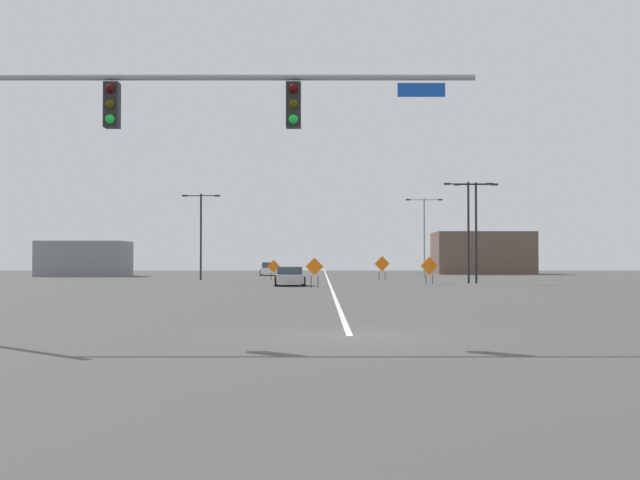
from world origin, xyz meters
name	(u,v)px	position (x,y,z in m)	size (l,w,h in m)	color
ground	(346,336)	(0.00, 0.00, 0.00)	(213.86, 213.86, 0.00)	#4C4947
road_centre_stripe	(324,277)	(0.00, 59.41, 0.00)	(0.16, 118.81, 0.01)	white
traffic_signal_assembly	(114,125)	(-5.36, -0.01, 4.86)	(12.67, 0.44, 6.57)	gray
street_lamp_mid_right	(197,229)	(-10.81, 49.96, 4.37)	(3.20, 0.24, 7.32)	black
street_lamp_far_right	(465,222)	(10.20, 40.49, 4.45)	(3.55, 0.24, 7.44)	black
street_lamp_near_left	(421,230)	(9.80, 62.46, 4.71)	(3.69, 0.24, 7.90)	gray
street_lamp_near_right	(473,223)	(10.77, 40.57, 4.41)	(3.25, 0.24, 7.40)	black
construction_sign_right_lane	(426,267)	(7.15, 39.25, 1.21)	(1.28, 0.33, 1.94)	orange
construction_sign_median_near	(311,268)	(-1.02, 31.34, 1.19)	(1.10, 0.22, 1.87)	orange
construction_sign_left_lane	(379,265)	(4.82, 52.86, 1.28)	(1.37, 0.29, 2.05)	orange
construction_sign_right_shoulder	(270,267)	(-4.65, 50.42, 1.06)	(1.10, 0.08, 1.70)	orange
car_white_near	(266,269)	(-6.12, 68.75, 0.67)	(2.04, 4.55, 1.43)	white
car_silver_mid	(286,277)	(-2.71, 35.16, 0.60)	(2.19, 4.09, 1.26)	#B7BABF
roadside_building_east	(479,253)	(18.72, 77.71, 2.50)	(11.42, 7.29, 4.99)	brown
roadside_building_west	(81,259)	(-25.08, 64.98, 1.81)	(8.79, 5.77, 3.62)	gray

